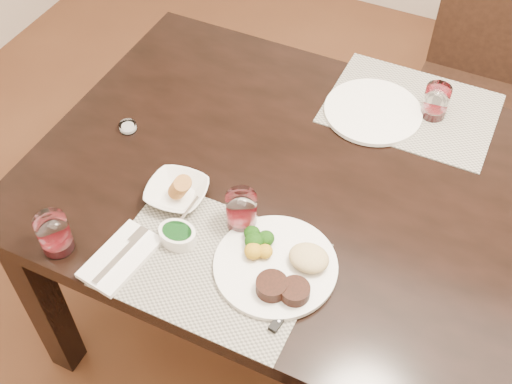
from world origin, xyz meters
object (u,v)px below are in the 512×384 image
at_px(chair_far, 480,78).
at_px(dinner_plate, 280,266).
at_px(wine_glass_near, 241,212).
at_px(far_plate, 373,111).
at_px(steak_knife, 289,304).
at_px(cracker_bowl, 177,192).

relative_size(chair_far, dinner_plate, 3.20).
xyz_separation_m(wine_glass_near, far_plate, (0.16, 0.51, -0.04)).
xyz_separation_m(dinner_plate, steak_knife, (0.05, -0.08, -0.01)).
height_order(chair_far, steak_knife, chair_far).
xyz_separation_m(dinner_plate, wine_glass_near, (-0.14, 0.08, 0.03)).
relative_size(dinner_plate, cracker_bowl, 1.74).
xyz_separation_m(steak_knife, far_plate, (-0.03, 0.67, 0.00)).
bearing_deg(chair_far, wine_glass_near, -108.61).
bearing_deg(steak_knife, dinner_plate, 132.28).
bearing_deg(steak_knife, chair_far, 88.66).
relative_size(chair_far, wine_glass_near, 9.00).
bearing_deg(far_plate, wine_glass_near, -106.87).
relative_size(steak_knife, cracker_bowl, 1.41).
height_order(steak_knife, far_plate, same).
bearing_deg(steak_knife, far_plate, 100.09).
distance_m(wine_glass_near, far_plate, 0.54).
height_order(cracker_bowl, far_plate, cracker_bowl).
bearing_deg(steak_knife, cracker_bowl, 163.27).
xyz_separation_m(chair_far, dinner_plate, (-0.24, -1.21, 0.27)).
relative_size(cracker_bowl, far_plate, 0.59).
bearing_deg(far_plate, dinner_plate, -91.75).
bearing_deg(chair_far, cracker_bowl, -116.53).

